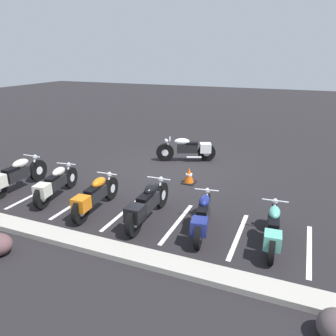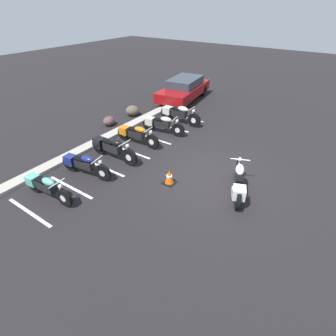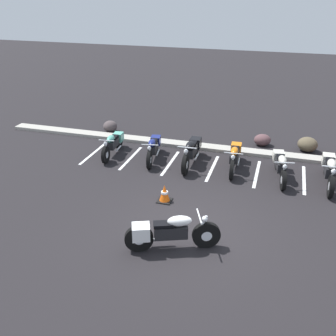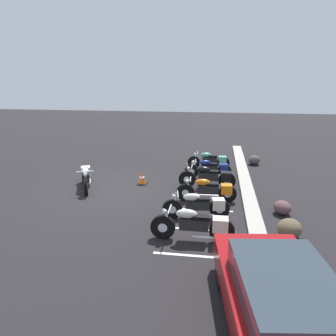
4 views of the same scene
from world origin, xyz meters
name	(u,v)px [view 4 (image 4 of 4)]	position (x,y,z in m)	size (l,w,h in m)	color
ground	(105,191)	(0.00, 0.00, 0.00)	(60.00, 60.00, 0.00)	black
motorcycle_white_featured	(86,176)	(-0.32, -0.90, 0.47)	(2.12, 1.05, 0.88)	black
parked_bike_0	(211,160)	(-3.85, 3.96, 0.42)	(0.56, 2.01, 0.79)	black
parked_bike_1	(211,169)	(-2.33, 3.99, 0.43)	(0.68, 2.03, 0.80)	black
parked_bike_2	(210,177)	(-0.95, 4.00, 0.47)	(0.63, 2.26, 0.89)	black
parked_bike_3	(210,190)	(0.52, 4.04, 0.44)	(0.59, 2.12, 0.83)	black
parked_bike_4	(199,205)	(2.02, 3.77, 0.44)	(0.69, 2.10, 0.83)	black
parked_bike_5	(196,225)	(3.48, 3.77, 0.48)	(0.64, 2.27, 0.89)	black
car_red	(283,304)	(6.70, 5.42, 0.68)	(4.50, 2.35, 1.29)	black
concrete_curb	(249,197)	(0.00, 5.45, 0.06)	(18.00, 0.50, 0.12)	#A8A399
landscape_rock_0	(289,229)	(2.91, 6.29, 0.27)	(0.73, 0.65, 0.54)	brown
landscape_rock_1	(254,160)	(-4.97, 6.12, 0.24)	(0.58, 0.58, 0.47)	#4D4243
landscape_rock_2	(282,208)	(1.26, 6.40, 0.22)	(0.64, 0.54, 0.44)	brown
traffic_cone	(142,179)	(-1.06, 1.22, 0.23)	(0.40, 0.40, 0.50)	black
stall_line_0	(208,164)	(-4.61, 3.80, 0.00)	(0.10, 2.10, 0.00)	white
stall_line_1	(206,173)	(-3.13, 3.80, 0.00)	(0.10, 2.10, 0.00)	white
stall_line_2	(205,182)	(-1.65, 3.80, 0.00)	(0.10, 2.10, 0.00)	white
stall_line_3	(203,195)	(-0.17, 3.80, 0.00)	(0.10, 2.10, 0.00)	white
stall_line_4	(201,210)	(1.31, 3.80, 0.00)	(0.10, 2.10, 0.00)	white
stall_line_5	(198,229)	(2.79, 3.80, 0.00)	(0.10, 2.10, 0.00)	white
stall_line_6	(195,256)	(4.27, 3.80, 0.00)	(0.10, 2.10, 0.00)	white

